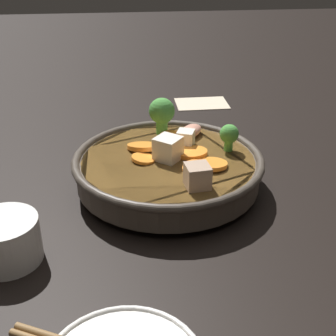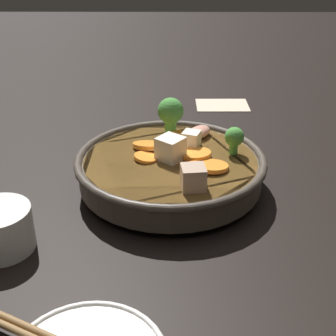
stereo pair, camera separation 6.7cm
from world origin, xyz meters
The scene contains 4 objects.
ground_plane centered at (0.00, 0.00, 0.00)m, with size 3.00×3.00×0.00m, color black.
stirfry_bowl centered at (0.00, 0.00, 0.03)m, with size 0.27×0.27×0.11m.
tea_cup centered at (0.20, 0.15, 0.03)m, with size 0.08×0.08×0.05m.
napkin centered at (-0.11, -0.34, 0.00)m, with size 0.11×0.08×0.00m.
Camera 1 is at (0.06, 0.59, 0.35)m, focal length 50.00 mm.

